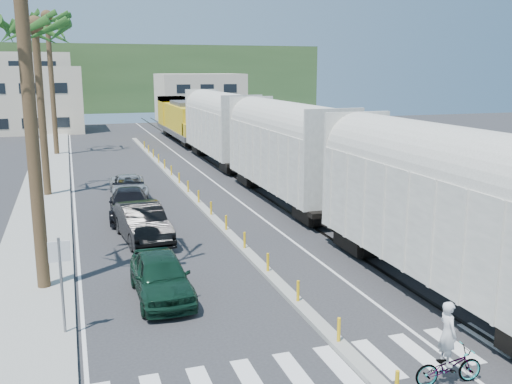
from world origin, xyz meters
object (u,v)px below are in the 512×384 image
(street_sign, at_px, (61,273))
(car_second, at_px, (142,223))
(car_lead, at_px, (161,276))
(cyclist, at_px, (448,358))

(street_sign, bearing_deg, car_second, 69.39)
(car_lead, xyz_separation_m, car_second, (0.24, 6.89, 0.07))
(car_second, bearing_deg, car_lead, -97.94)
(cyclist, bearing_deg, street_sign, 62.12)
(car_second, distance_m, cyclist, 15.62)
(car_lead, distance_m, cyclist, 9.66)
(street_sign, relative_size, cyclist, 1.37)
(cyclist, bearing_deg, car_second, 25.22)
(car_second, relative_size, cyclist, 2.40)
(street_sign, height_order, cyclist, street_sign)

